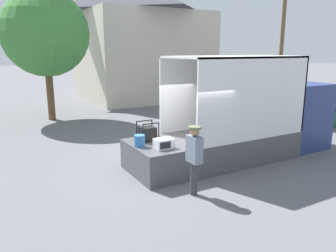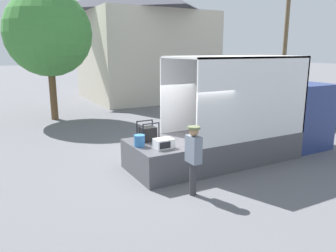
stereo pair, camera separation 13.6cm
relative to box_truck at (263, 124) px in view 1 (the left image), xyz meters
name	(u,v)px [view 1 (the left image)]	position (x,y,z in m)	size (l,w,h in m)	color
ground_plane	(176,169)	(-3.57, 0.00, -1.02)	(160.00, 160.00, 0.00)	slate
box_truck	(263,124)	(0.00, 0.00, 0.00)	(6.13, 2.19, 3.42)	navy
tailgate_deck	(156,159)	(-4.28, 0.00, -0.57)	(1.42, 2.08, 0.91)	#4C4C51
microwave	(164,143)	(-4.27, -0.47, 0.02)	(0.51, 0.39, 0.27)	white
portable_generator	(148,134)	(-4.31, 0.42, 0.11)	(0.55, 0.49, 0.60)	black
orange_bucket	(140,141)	(-4.80, 0.00, 0.06)	(0.31, 0.31, 0.34)	#3370B2
worker_person	(194,153)	(-4.12, -1.78, 0.08)	(0.32, 0.44, 1.78)	#38383D
house_backdrop	(142,40)	(2.25, 14.80, 3.29)	(8.98, 8.17, 8.46)	beige
utility_pole	(282,37)	(9.52, 7.97, 3.45)	(1.80, 0.28, 8.63)	brown
street_tree	(45,34)	(-5.49, 9.65, 3.39)	(4.33, 4.33, 6.59)	brown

